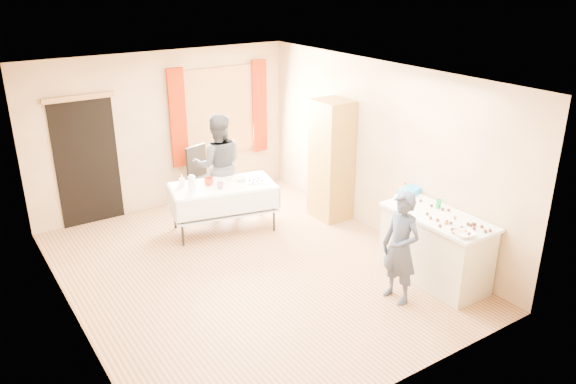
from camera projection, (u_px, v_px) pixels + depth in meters
floor at (249, 270)px, 7.61m from camera, size 4.50×5.50×0.02m
ceiling at (244, 76)px, 6.64m from camera, size 4.50×5.50×0.02m
wall_back at (164, 131)px, 9.27m from camera, size 4.50×0.02×2.60m
wall_front at (400, 270)px, 4.99m from camera, size 4.50×0.02×2.60m
wall_left at (62, 220)px, 5.97m from camera, size 0.02×5.50×2.60m
wall_right at (380, 150)px, 8.28m from camera, size 0.02×5.50×2.60m
window_frame at (219, 112)px, 9.67m from camera, size 1.32×0.06×1.52m
window_pane at (219, 112)px, 9.66m from camera, size 1.20×0.02×1.40m
curtain_left at (178, 118)px, 9.23m from camera, size 0.28×0.06×1.65m
curtain_right at (259, 106)px, 10.03m from camera, size 0.28×0.06×1.65m
doorway at (87, 162)px, 8.69m from camera, size 0.95×0.04×2.00m
door_lintel at (79, 98)px, 8.29m from camera, size 1.05×0.06×0.08m
cabinet at (331, 160)px, 8.90m from camera, size 0.50×0.60×1.93m
counter at (435, 248)px, 7.22m from camera, size 0.69×1.45×0.91m
party_table at (223, 203)px, 8.61m from camera, size 1.71×1.13×0.75m
chair at (205, 188)px, 9.57m from camera, size 0.54×0.54×1.03m
girl at (401, 248)px, 6.67m from camera, size 0.57×0.42×1.41m
woman at (218, 165)px, 9.04m from camera, size 1.29×1.24×1.69m
soda_can at (439, 204)px, 7.23m from camera, size 0.07×0.07×0.12m
mixing_bowl at (464, 234)px, 6.48m from camera, size 0.32×0.32×0.06m
foam_block at (401, 198)px, 7.46m from camera, size 0.18×0.15×0.08m
blue_basket at (410, 191)px, 7.70m from camera, size 0.34×0.26×0.08m
pitcher at (192, 184)px, 8.22m from camera, size 0.11×0.11×0.22m
cup_red at (209, 181)px, 8.46m from camera, size 0.18×0.18×0.11m
cup_rainbow at (220, 186)px, 8.32m from camera, size 0.12×0.12×0.10m
small_bowl at (241, 179)px, 8.65m from camera, size 0.25×0.25×0.05m
pastry_tray at (256, 182)px, 8.58m from camera, size 0.34×0.30×0.02m
bottle at (182, 180)px, 8.42m from camera, size 0.13×0.13×0.17m
cake_balls at (454, 222)px, 6.81m from camera, size 0.49×1.14×0.04m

